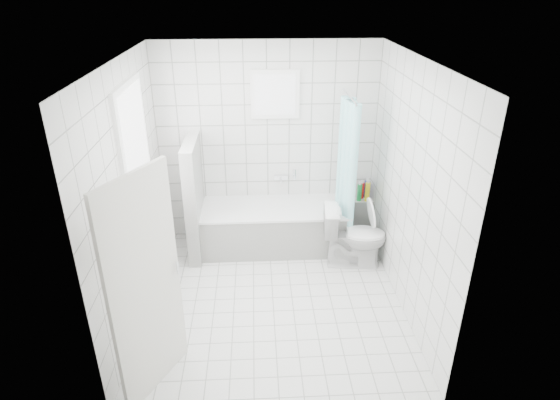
{
  "coord_description": "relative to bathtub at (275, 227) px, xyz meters",
  "views": [
    {
      "loc": [
        -0.15,
        -4.26,
        3.27
      ],
      "look_at": [
        0.1,
        0.35,
        1.05
      ],
      "focal_mm": 30.0,
      "sensor_mm": 36.0,
      "label": 1
    }
  ],
  "objects": [
    {
      "name": "curtain_rod",
      "position": [
        0.88,
        -0.02,
        1.71
      ],
      "size": [
        0.02,
        0.8,
        0.02
      ],
      "primitive_type": "cylinder",
      "rotation": [
        1.57,
        0.0,
        0.0
      ],
      "color": "silver",
      "rests_on": "wall_back"
    },
    {
      "name": "toilet",
      "position": [
        0.96,
        -0.47,
        0.1
      ],
      "size": [
        0.8,
        0.51,
        0.78
      ],
      "primitive_type": "imported",
      "rotation": [
        0.0,
        0.0,
        1.47
      ],
      "color": "white",
      "rests_on": "ground"
    },
    {
      "name": "ledge_bottles",
      "position": [
        1.21,
        0.23,
        0.38
      ],
      "size": [
        0.18,
        0.18,
        0.26
      ],
      "color": "#189442",
      "rests_on": "tiled_ledge"
    },
    {
      "name": "wall_left",
      "position": [
        -1.47,
        -1.12,
        1.01
      ],
      "size": [
        0.02,
        3.0,
        2.6
      ],
      "primitive_type": "cube",
      "color": "white",
      "rests_on": "ground"
    },
    {
      "name": "bathtub",
      "position": [
        0.0,
        0.0,
        0.0
      ],
      "size": [
        1.88,
        0.77,
        0.58
      ],
      "color": "white",
      "rests_on": "ground"
    },
    {
      "name": "tub_faucet",
      "position": [
        0.1,
        0.33,
        0.56
      ],
      "size": [
        0.18,
        0.06,
        0.06
      ],
      "primitive_type": "cube",
      "color": "silver",
      "rests_on": "wall_back"
    },
    {
      "name": "shower_curtain",
      "position": [
        0.88,
        -0.16,
        0.81
      ],
      "size": [
        0.14,
        0.48,
        1.78
      ],
      "primitive_type": null,
      "color": "#50EAEC",
      "rests_on": "curtain_rod"
    },
    {
      "name": "wall_back",
      "position": [
        -0.07,
        0.38,
        1.01
      ],
      "size": [
        2.8,
        0.02,
        2.6
      ],
      "primitive_type": "cube",
      "color": "white",
      "rests_on": "ground"
    },
    {
      "name": "partition_wall",
      "position": [
        -1.0,
        -0.05,
        0.46
      ],
      "size": [
        0.15,
        0.85,
        1.5
      ],
      "primitive_type": "cube",
      "color": "white",
      "rests_on": "ground"
    },
    {
      "name": "wall_front",
      "position": [
        -0.07,
        -2.62,
        1.01
      ],
      "size": [
        2.8,
        0.02,
        2.6
      ],
      "primitive_type": "cube",
      "color": "white",
      "rests_on": "ground"
    },
    {
      "name": "ground",
      "position": [
        -0.07,
        -1.12,
        -0.29
      ],
      "size": [
        3.0,
        3.0,
        0.0
      ],
      "primitive_type": "plane",
      "color": "white",
      "rests_on": "ground"
    },
    {
      "name": "door",
      "position": [
        -1.13,
        -2.25,
        0.71
      ],
      "size": [
        0.42,
        0.72,
        2.0
      ],
      "primitive_type": "cube",
      "rotation": [
        0.0,
        0.0,
        -0.5
      ],
      "color": "silver",
      "rests_on": "ground"
    },
    {
      "name": "tiled_ledge",
      "position": [
        1.21,
        0.25,
        -0.02
      ],
      "size": [
        0.4,
        0.24,
        0.55
      ],
      "primitive_type": "cube",
      "color": "white",
      "rests_on": "ground"
    },
    {
      "name": "wall_right",
      "position": [
        1.33,
        -1.12,
        1.01
      ],
      "size": [
        0.02,
        3.0,
        2.6
      ],
      "primitive_type": "cube",
      "color": "white",
      "rests_on": "ground"
    },
    {
      "name": "window_back",
      "position": [
        0.03,
        0.33,
        1.66
      ],
      "size": [
        0.5,
        0.01,
        0.5
      ],
      "primitive_type": "cube",
      "color": "white",
      "rests_on": "wall_back"
    },
    {
      "name": "window_sill",
      "position": [
        -1.38,
        -0.82,
        0.57
      ],
      "size": [
        0.18,
        1.02,
        0.08
      ],
      "primitive_type": "cube",
      "color": "white",
      "rests_on": "wall_left"
    },
    {
      "name": "ceiling",
      "position": [
        -0.07,
        -1.12,
        2.31
      ],
      "size": [
        3.0,
        3.0,
        0.0
      ],
      "primitive_type": "plane",
      "rotation": [
        3.14,
        0.0,
        0.0
      ],
      "color": "white",
      "rests_on": "ground"
    },
    {
      "name": "sill_bottles",
      "position": [
        -1.37,
        -0.92,
        0.74
      ],
      "size": [
        0.19,
        0.81,
        0.33
      ],
      "color": "#ED5CAE",
      "rests_on": "window_sill"
    },
    {
      "name": "window_left",
      "position": [
        -1.43,
        -0.82,
        1.31
      ],
      "size": [
        0.01,
        0.9,
        1.4
      ],
      "primitive_type": "cube",
      "color": "white",
      "rests_on": "wall_left"
    }
  ]
}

